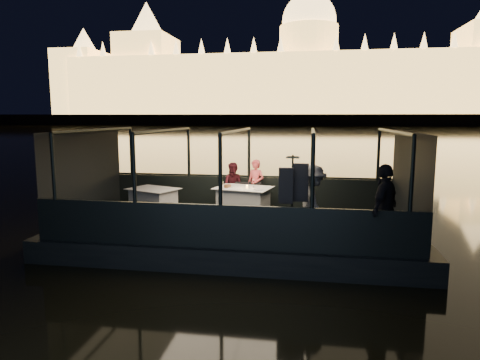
% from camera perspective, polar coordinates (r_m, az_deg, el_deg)
% --- Properties ---
extents(river_water, '(500.00, 500.00, 0.00)m').
position_cam_1_polar(river_water, '(90.25, 8.28, 6.35)').
color(river_water, black).
rests_on(river_water, ground).
extents(boat_hull, '(8.60, 4.40, 1.00)m').
position_cam_1_polar(boat_hull, '(10.80, -0.35, -8.47)').
color(boat_hull, black).
rests_on(boat_hull, river_water).
extents(boat_deck, '(8.00, 4.00, 0.04)m').
position_cam_1_polar(boat_deck, '(10.67, -0.35, -6.01)').
color(boat_deck, black).
rests_on(boat_deck, boat_hull).
extents(gunwale_port, '(8.00, 0.08, 0.90)m').
position_cam_1_polar(gunwale_port, '(12.50, 1.19, -1.66)').
color(gunwale_port, black).
rests_on(gunwale_port, boat_deck).
extents(gunwale_starboard, '(8.00, 0.08, 0.90)m').
position_cam_1_polar(gunwale_starboard, '(8.65, -2.60, -6.25)').
color(gunwale_starboard, black).
rests_on(gunwale_starboard, boat_deck).
extents(cabin_glass_port, '(8.00, 0.02, 1.40)m').
position_cam_1_polar(cabin_glass_port, '(12.35, 1.21, 3.60)').
color(cabin_glass_port, '#99B2B2').
rests_on(cabin_glass_port, gunwale_port).
extents(cabin_glass_starboard, '(8.00, 0.02, 1.40)m').
position_cam_1_polar(cabin_glass_starboard, '(8.43, -2.65, 1.34)').
color(cabin_glass_starboard, '#99B2B2').
rests_on(cabin_glass_starboard, gunwale_starboard).
extents(cabin_roof_glass, '(8.00, 4.00, 0.02)m').
position_cam_1_polar(cabin_roof_glass, '(10.34, -0.36, 6.55)').
color(cabin_roof_glass, '#99B2B2').
rests_on(cabin_roof_glass, boat_deck).
extents(end_wall_fore, '(0.02, 4.00, 2.30)m').
position_cam_1_polar(end_wall_fore, '(11.78, -19.90, 0.66)').
color(end_wall_fore, black).
rests_on(end_wall_fore, boat_deck).
extents(end_wall_aft, '(0.02, 4.00, 2.30)m').
position_cam_1_polar(end_wall_aft, '(10.54, 21.62, -0.30)').
color(end_wall_aft, black).
rests_on(end_wall_aft, boat_deck).
extents(canopy_ribs, '(8.00, 4.00, 2.30)m').
position_cam_1_polar(canopy_ribs, '(10.44, -0.36, 0.23)').
color(canopy_ribs, black).
rests_on(canopy_ribs, boat_deck).
extents(embankment, '(400.00, 140.00, 6.00)m').
position_cam_1_polar(embankment, '(220.20, 8.97, 7.78)').
color(embankment, '#423D33').
rests_on(embankment, ground).
extents(parliament_building, '(220.00, 32.00, 60.00)m').
position_cam_1_polar(parliament_building, '(186.99, 9.09, 16.28)').
color(parliament_building, '#F2D18C').
rests_on(parliament_building, embankment).
extents(dining_table_central, '(1.64, 1.33, 0.77)m').
position_cam_1_polar(dining_table_central, '(11.52, 0.46, -2.86)').
color(dining_table_central, silver).
rests_on(dining_table_central, boat_deck).
extents(dining_table_aft, '(1.56, 1.36, 0.69)m').
position_cam_1_polar(dining_table_aft, '(12.03, -11.47, -2.54)').
color(dining_table_aft, beige).
rests_on(dining_table_aft, boat_deck).
extents(chair_port_left, '(0.42, 0.42, 0.80)m').
position_cam_1_polar(chair_port_left, '(11.98, 0.09, -2.10)').
color(chair_port_left, black).
rests_on(chair_port_left, boat_deck).
extents(chair_port_right, '(0.45, 0.45, 0.82)m').
position_cam_1_polar(chair_port_right, '(11.91, 1.90, -2.17)').
color(chair_port_right, black).
rests_on(chair_port_right, boat_deck).
extents(coat_stand, '(0.58, 0.49, 1.88)m').
position_cam_1_polar(coat_stand, '(8.87, 6.95, -2.94)').
color(coat_stand, black).
rests_on(coat_stand, boat_deck).
extents(person_woman_coral, '(0.62, 0.53, 1.45)m').
position_cam_1_polar(person_woman_coral, '(12.12, 2.08, -0.54)').
color(person_woman_coral, '#EC5559').
rests_on(person_woman_coral, boat_deck).
extents(person_man_maroon, '(0.66, 0.52, 1.35)m').
position_cam_1_polar(person_man_maroon, '(12.22, -0.80, -0.47)').
color(person_man_maroon, '#3E1118').
rests_on(person_man_maroon, boat_deck).
extents(passenger_stripe, '(0.94, 1.21, 1.64)m').
position_cam_1_polar(passenger_stripe, '(9.23, 9.62, -2.87)').
color(passenger_stripe, silver).
rests_on(passenger_stripe, boat_deck).
extents(passenger_dark, '(0.89, 1.11, 1.75)m').
position_cam_1_polar(passenger_dark, '(8.77, 18.69, -3.80)').
color(passenger_dark, black).
rests_on(passenger_dark, boat_deck).
extents(wine_bottle, '(0.09, 0.09, 0.31)m').
position_cam_1_polar(wine_bottle, '(11.21, -2.50, -0.43)').
color(wine_bottle, '#143915').
rests_on(wine_bottle, dining_table_central).
extents(bread_basket, '(0.24, 0.24, 0.08)m').
position_cam_1_polar(bread_basket, '(11.42, -1.67, -0.81)').
color(bread_basket, brown).
rests_on(bread_basket, dining_table_central).
extents(amber_candle, '(0.07, 0.07, 0.08)m').
position_cam_1_polar(amber_candle, '(11.31, 0.94, -0.91)').
color(amber_candle, '#FFAC3F').
rests_on(amber_candle, dining_table_central).
extents(plate_near, '(0.29, 0.29, 0.02)m').
position_cam_1_polar(plate_near, '(11.09, 2.51, -1.27)').
color(plate_near, silver).
rests_on(plate_near, dining_table_central).
extents(plate_far, '(0.32, 0.32, 0.02)m').
position_cam_1_polar(plate_far, '(11.45, -1.49, -0.95)').
color(plate_far, white).
rests_on(plate_far, dining_table_central).
extents(wine_glass_white, '(0.09, 0.09, 0.20)m').
position_cam_1_polar(wine_glass_white, '(11.17, -2.33, -0.75)').
color(wine_glass_white, silver).
rests_on(wine_glass_white, dining_table_central).
extents(wine_glass_red, '(0.08, 0.08, 0.21)m').
position_cam_1_polar(wine_glass_red, '(11.47, 1.83, -0.50)').
color(wine_glass_red, silver).
rests_on(wine_glass_red, dining_table_central).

